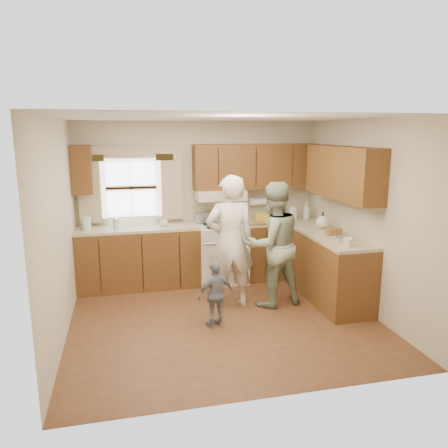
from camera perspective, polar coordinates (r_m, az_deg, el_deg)
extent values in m
plane|color=#4E2E18|center=(5.71, -0.07, -12.24)|extent=(3.80, 3.80, 0.00)
plane|color=white|center=(5.21, -0.07, 13.71)|extent=(3.80, 3.80, 0.00)
plane|color=beige|center=(7.01, -3.31, 3.01)|extent=(3.80, 0.00, 3.80)
plane|color=beige|center=(3.69, 6.10, -5.37)|extent=(3.80, 0.00, 3.80)
plane|color=beige|center=(5.24, -20.76, -0.86)|extent=(0.00, 3.50, 3.50)
plane|color=beige|center=(6.03, 17.80, 0.97)|extent=(0.00, 3.50, 3.50)
cube|color=#41250E|center=(6.79, -11.06, -4.41)|extent=(1.82, 0.60, 0.90)
cube|color=#41250E|center=(7.23, 7.33, -3.28)|extent=(1.22, 0.60, 0.90)
cube|color=#3B1B0D|center=(6.36, 13.51, -5.67)|extent=(0.60, 1.65, 0.90)
cube|color=#BCAE8D|center=(6.68, -11.22, -0.54)|extent=(1.82, 0.60, 0.04)
cube|color=#BCAE8D|center=(7.12, 7.43, 0.37)|extent=(1.22, 0.60, 0.04)
cube|color=#BCAE8D|center=(6.23, 13.72, -1.55)|extent=(0.60, 1.65, 0.04)
cube|color=#41250E|center=(6.99, 4.22, 7.52)|extent=(2.00, 0.33, 0.70)
cube|color=#3B1B0D|center=(6.70, -18.12, 6.76)|extent=(0.30, 0.33, 0.70)
cube|color=#3B1B0D|center=(6.16, 15.26, 6.51)|extent=(0.33, 1.65, 0.70)
cube|color=beige|center=(6.82, -0.50, 3.85)|extent=(0.76, 0.45, 0.15)
cube|color=silver|center=(6.85, -12.01, 4.68)|extent=(0.90, 0.03, 0.90)
cube|color=#FFCD4B|center=(6.82, -16.89, 4.38)|extent=(0.40, 0.05, 1.02)
cube|color=#FFCD4B|center=(6.84, -7.13, 4.83)|extent=(0.40, 0.05, 1.02)
cube|color=#FFCD4B|center=(6.76, -12.20, 9.00)|extent=(1.30, 0.05, 0.22)
cylinder|color=white|center=(7.14, 4.38, 2.92)|extent=(0.27, 0.12, 0.12)
imported|color=silver|center=(6.66, -7.88, 0.15)|extent=(0.12, 0.12, 0.10)
imported|color=silver|center=(7.23, 10.73, 1.80)|extent=(0.13, 0.13, 0.30)
imported|color=silver|center=(6.86, 7.04, 0.34)|extent=(0.25, 0.25, 0.05)
imported|color=silver|center=(5.65, 15.88, -2.30)|extent=(0.15, 0.15, 0.11)
cylinder|color=silver|center=(6.65, -17.52, 0.09)|extent=(0.12, 0.12, 0.19)
cube|color=olive|center=(6.77, 4.30, 0.10)|extent=(0.26, 0.20, 0.02)
cube|color=gold|center=(6.99, 4.88, 0.88)|extent=(0.22, 0.15, 0.12)
cylinder|color=silver|center=(7.11, 7.06, 1.57)|extent=(0.14, 0.14, 0.25)
cylinder|color=silver|center=(7.14, 9.03, 1.40)|extent=(0.13, 0.13, 0.21)
sphere|color=silver|center=(6.59, 12.75, 0.24)|extent=(0.19, 0.19, 0.19)
cube|color=olive|center=(6.22, 14.16, -0.98)|extent=(0.20, 0.11, 0.09)
cube|color=silver|center=(5.94, 15.56, -1.84)|extent=(0.25, 0.17, 0.06)
cylinder|color=silver|center=(6.63, -13.92, 0.08)|extent=(0.09, 0.09, 0.15)
cube|color=silver|center=(6.93, -0.32, -3.85)|extent=(0.76, 0.64, 0.90)
cube|color=#B7B7BC|center=(7.05, -0.80, 0.94)|extent=(0.76, 0.10, 0.16)
cylinder|color=#B7B7BC|center=(6.57, 0.29, -2.49)|extent=(0.68, 0.03, 0.03)
cube|color=#5186BE|center=(6.62, 0.75, -4.36)|extent=(0.22, 0.02, 0.42)
cylinder|color=black|center=(6.90, -2.01, -0.03)|extent=(0.18, 0.18, 0.01)
cylinder|color=black|center=(6.98, 0.90, 0.11)|extent=(0.18, 0.18, 0.01)
cylinder|color=black|center=(6.66, -1.59, -0.47)|extent=(0.18, 0.18, 0.01)
cylinder|color=black|center=(6.74, 1.41, -0.32)|extent=(0.18, 0.18, 0.01)
imported|color=silver|center=(5.81, 0.81, -2.40)|extent=(0.66, 0.44, 1.80)
imported|color=#2C472C|center=(5.92, 6.40, -2.68)|extent=(0.93, 0.79, 1.70)
imported|color=gray|center=(5.35, -1.09, -9.17)|extent=(0.52, 0.34, 0.82)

